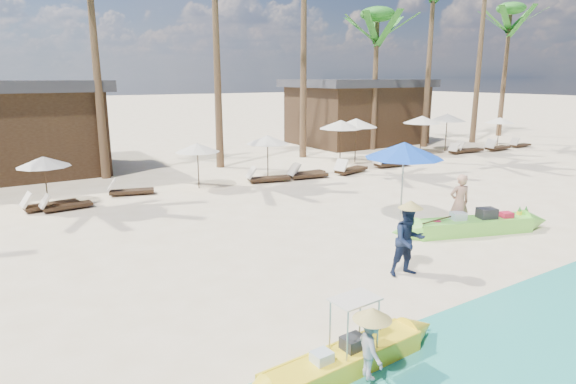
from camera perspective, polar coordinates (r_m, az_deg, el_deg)
ground at (r=12.09m, az=10.94°, el=-8.29°), size 240.00×240.00×0.00m
green_canoe at (r=14.98m, az=21.01°, el=-3.69°), size 5.49×2.19×0.72m
yellow_canoe at (r=7.86m, az=6.68°, el=-19.22°), size 4.55×0.73×1.18m
tourist at (r=14.95m, az=19.64°, el=-1.20°), size 0.72×0.60×1.70m
vendor_green at (r=11.27m, az=14.11°, el=-5.62°), size 0.92×0.80×1.65m
vendor_yellow at (r=7.31m, az=9.80°, el=-17.63°), size 0.54×0.72×0.98m
blue_umbrella at (r=14.89m, az=13.59°, el=4.84°), size 2.36×2.36×2.54m
resort_parasol_4 at (r=18.36m, az=-27.01°, el=3.23°), size 1.76×1.76×1.81m
lounger_4_left at (r=18.40m, az=-26.63°, el=-1.28°), size 1.86×0.78×0.61m
lounger_4_right at (r=18.08m, az=-25.06°, el=-1.41°), size 1.68×0.62×0.56m
resort_parasol_5 at (r=19.76m, az=-10.70°, el=5.20°), size 1.80×1.80×1.86m
lounger_5_left at (r=19.50m, az=-18.40°, el=0.21°), size 1.81×0.98×0.59m
resort_parasol_6 at (r=21.25m, az=-2.44°, el=6.22°), size 1.90×1.90×1.96m
lounger_6_left at (r=20.79m, az=-2.63°, el=1.73°), size 1.98×1.02×0.64m
lounger_6_right at (r=21.53m, az=2.13°, el=2.13°), size 1.90×0.83×0.62m
resort_parasol_7 at (r=25.03m, az=6.27°, el=7.96°), size 2.23×2.23×2.30m
lounger_7_left at (r=22.14m, az=2.16°, el=2.39°), size 1.69×0.58×0.57m
lounger_7_right at (r=22.86m, az=7.31°, el=2.73°), size 2.07×1.10×0.67m
resort_parasol_8 at (r=25.70m, az=8.08°, el=8.12°), size 2.27×2.27×2.34m
lounger_8_left at (r=24.87m, az=11.98°, el=3.41°), size 2.01×0.76×0.67m
resort_parasol_9 at (r=29.40m, az=15.60°, el=8.26°), size 2.18×2.18×2.25m
lounger_9_left at (r=26.92m, az=15.64°, el=3.92°), size 1.85×0.67×0.62m
lounger_9_right at (r=30.49m, az=19.57°, el=4.69°), size 1.81×0.81×0.59m
resort_parasol_10 at (r=31.01m, az=18.36°, el=8.40°), size 2.23×2.23×2.30m
lounger_10_left at (r=30.97m, az=20.46°, el=4.79°), size 2.03×0.84×0.67m
lounger_10_right at (r=32.56m, az=23.49°, el=4.91°), size 2.02×0.72×0.68m
resort_parasol_11 at (r=34.54m, az=23.81°, el=7.79°), size 1.84×1.84×1.90m
lounger_11_left at (r=34.77m, az=25.74°, el=5.11°), size 1.69×0.53×0.57m
palm_6 at (r=30.74m, az=10.50°, el=18.12°), size 2.08×2.08×8.51m
palm_7 at (r=33.01m, az=16.81°, el=20.84°), size 2.08×2.08×11.08m
palm_9 at (r=41.17m, az=24.75°, el=17.32°), size 2.08×2.08×9.82m
pavilion_east at (r=33.70m, az=8.14°, el=9.50°), size 8.80×6.60×4.30m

